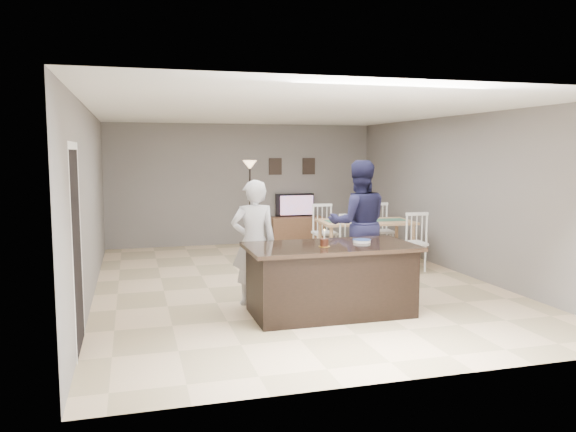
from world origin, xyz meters
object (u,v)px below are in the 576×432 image
object	(u,v)px
tv_console	(297,230)
dining_table	(366,228)
man	(359,223)
kitchen_island	(330,279)
birthday_cake	(324,242)
television	(296,205)
woman	(254,243)
plate_stack	(362,241)
floor_lamp	(250,181)

from	to	relation	value
tv_console	dining_table	size ratio (longest dim) A/B	0.58
man	kitchen_island	bearing A→B (deg)	65.27
kitchen_island	birthday_cake	distance (m)	0.52
man	dining_table	bearing A→B (deg)	-106.70
kitchen_island	birthday_cake	bearing A→B (deg)	-139.45
television	birthday_cake	xyz separation A→B (m)	(-1.32, -5.74, 0.09)
television	woman	xyz separation A→B (m)	(-2.04, -4.92, -0.01)
dining_table	kitchen_island	bearing A→B (deg)	-116.46
woman	plate_stack	size ratio (longest dim) A/B	7.21
tv_console	floor_lamp	bearing A→B (deg)	-143.01
plate_stack	tv_console	bearing A→B (deg)	82.34
birthday_cake	tv_console	bearing A→B (deg)	76.88
birthday_cake	woman	bearing A→B (deg)	131.13
tv_console	kitchen_island	bearing A→B (deg)	-102.16
tv_console	dining_table	xyz separation A→B (m)	(0.56, -2.64, 0.37)
dining_table	floor_lamp	world-z (taller)	floor_lamp
kitchen_island	man	xyz separation A→B (m)	(0.95, 1.35, 0.52)
dining_table	tv_console	bearing A→B (deg)	106.48
tv_console	birthday_cake	bearing A→B (deg)	-103.12
kitchen_island	tv_console	distance (m)	5.70
man	plate_stack	bearing A→B (deg)	79.37
kitchen_island	floor_lamp	world-z (taller)	floor_lamp
woman	television	bearing A→B (deg)	-111.30
birthday_cake	floor_lamp	xyz separation A→B (m)	(0.03, 4.70, 0.53)
woman	dining_table	xyz separation A→B (m)	(2.60, 2.21, -0.19)
floor_lamp	plate_stack	bearing A→B (deg)	-83.07
television	woman	bearing A→B (deg)	67.42
television	plate_stack	size ratio (longest dim) A/B	3.86
birthday_cake	floor_lamp	bearing A→B (deg)	89.58
woman	plate_stack	distance (m)	1.46
dining_table	birthday_cake	bearing A→B (deg)	-117.28
dining_table	floor_lamp	size ratio (longest dim) A/B	1.08
kitchen_island	plate_stack	bearing A→B (deg)	9.90
plate_stack	woman	bearing A→B (deg)	153.83
dining_table	floor_lamp	distance (m)	2.62
television	woman	size ratio (longest dim) A/B	0.54
floor_lamp	dining_table	bearing A→B (deg)	-42.10
birthday_cake	plate_stack	distance (m)	0.61
woman	man	world-z (taller)	man
man	plate_stack	distance (m)	1.36
kitchen_island	man	size ratio (longest dim) A/B	1.10
kitchen_island	dining_table	xyz separation A→B (m)	(1.76, 2.93, 0.21)
floor_lamp	kitchen_island	bearing A→B (deg)	-88.91
tv_console	floor_lamp	distance (m)	2.00
television	floor_lamp	size ratio (longest dim) A/B	0.48
kitchen_island	television	distance (m)	5.78
woman	floor_lamp	bearing A→B (deg)	-99.77
tv_console	dining_table	world-z (taller)	dining_table
tv_console	man	size ratio (longest dim) A/B	0.61
kitchen_island	tv_console	bearing A→B (deg)	77.84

